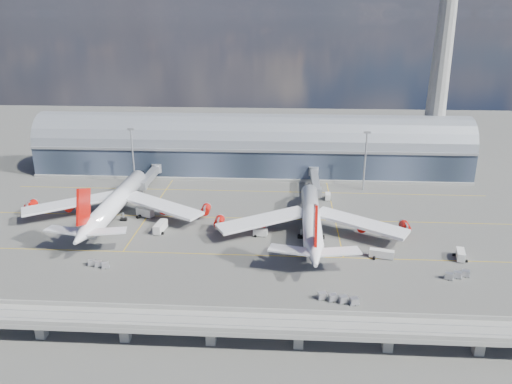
# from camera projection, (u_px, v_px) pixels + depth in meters

# --- Properties ---
(ground) EXTENTS (500.00, 500.00, 0.00)m
(ground) POSITION_uv_depth(u_px,v_px,m) (235.00, 241.00, 166.61)
(ground) COLOR #474744
(ground) RESTS_ON ground
(taxi_lines) EXTENTS (200.00, 80.12, 0.01)m
(taxi_lines) POSITION_uv_depth(u_px,v_px,m) (241.00, 216.00, 187.38)
(taxi_lines) COLOR gold
(taxi_lines) RESTS_ON ground
(terminal) EXTENTS (200.00, 30.00, 28.00)m
(terminal) POSITION_uv_depth(u_px,v_px,m) (251.00, 149.00, 236.07)
(terminal) COLOR #202835
(terminal) RESTS_ON ground
(control_tower) EXTENTS (19.00, 19.00, 103.00)m
(control_tower) POSITION_uv_depth(u_px,v_px,m) (442.00, 61.00, 222.34)
(control_tower) COLOR gray
(control_tower) RESTS_ON ground
(guideway) EXTENTS (220.00, 8.50, 7.20)m
(guideway) POSITION_uv_depth(u_px,v_px,m) (211.00, 324.00, 113.14)
(guideway) COLOR gray
(guideway) RESTS_ON ground
(floodlight_mast_left) EXTENTS (3.00, 0.70, 25.70)m
(floodlight_mast_left) POSITION_uv_depth(u_px,v_px,m) (133.00, 155.00, 216.55)
(floodlight_mast_left) COLOR gray
(floodlight_mast_left) RESTS_ON ground
(floodlight_mast_right) EXTENTS (3.00, 0.70, 25.70)m
(floodlight_mast_right) POSITION_uv_depth(u_px,v_px,m) (365.00, 159.00, 210.84)
(floodlight_mast_right) COLOR gray
(floodlight_mast_right) RESTS_ON ground
(airliner_left) EXTENTS (69.62, 73.08, 22.34)m
(airliner_left) POSITION_uv_depth(u_px,v_px,m) (115.00, 203.00, 182.63)
(airliner_left) COLOR white
(airliner_left) RESTS_ON ground
(airliner_right) EXTENTS (66.88, 69.88, 22.22)m
(airliner_right) POSITION_uv_depth(u_px,v_px,m) (311.00, 220.00, 168.83)
(airliner_right) COLOR white
(airliner_right) RESTS_ON ground
(jet_bridge_left) EXTENTS (4.40, 28.00, 7.25)m
(jet_bridge_left) POSITION_uv_depth(u_px,v_px,m) (151.00, 175.00, 217.19)
(jet_bridge_left) COLOR gray
(jet_bridge_left) RESTS_ON ground
(jet_bridge_right) EXTENTS (4.40, 32.00, 7.25)m
(jet_bridge_right) POSITION_uv_depth(u_px,v_px,m) (315.00, 180.00, 211.30)
(jet_bridge_right) COLOR gray
(jet_bridge_right) RESTS_ON ground
(service_truck_0) EXTENTS (3.53, 8.08, 3.24)m
(service_truck_0) POSITION_uv_depth(u_px,v_px,m) (160.00, 227.00, 173.47)
(service_truck_0) COLOR beige
(service_truck_0) RESTS_ON ground
(service_truck_1) EXTENTS (4.96, 2.78, 2.75)m
(service_truck_1) POSITION_uv_depth(u_px,v_px,m) (260.00, 232.00, 169.95)
(service_truck_1) COLOR beige
(service_truck_1) RESTS_ON ground
(service_truck_2) EXTENTS (7.79, 3.86, 2.72)m
(service_truck_2) POSITION_uv_depth(u_px,v_px,m) (382.00, 254.00, 154.60)
(service_truck_2) COLOR beige
(service_truck_2) RESTS_ON ground
(service_truck_3) EXTENTS (3.54, 6.37, 2.91)m
(service_truck_3) POSITION_uv_depth(u_px,v_px,m) (460.00, 255.00, 153.85)
(service_truck_3) COLOR beige
(service_truck_3) RESTS_ON ground
(service_truck_4) EXTENTS (2.36, 4.55, 2.60)m
(service_truck_4) POSITION_uv_depth(u_px,v_px,m) (328.00, 196.00, 203.45)
(service_truck_4) COLOR beige
(service_truck_4) RESTS_ON ground
(service_truck_5) EXTENTS (7.25, 5.30, 3.29)m
(service_truck_5) POSITION_uv_depth(u_px,v_px,m) (145.00, 212.00, 186.20)
(service_truck_5) COLOR beige
(service_truck_5) RESTS_ON ground
(cargo_train_0) EXTENTS (7.52, 3.70, 1.65)m
(cargo_train_0) POSITION_uv_depth(u_px,v_px,m) (98.00, 264.00, 149.44)
(cargo_train_0) COLOR gray
(cargo_train_0) RESTS_ON ground
(cargo_train_1) EXTENTS (11.11, 4.49, 1.84)m
(cargo_train_1) POSITION_uv_depth(u_px,v_px,m) (338.00, 298.00, 131.23)
(cargo_train_1) COLOR gray
(cargo_train_1) RESTS_ON ground
(cargo_train_2) EXTENTS (8.29, 4.34, 1.83)m
(cargo_train_2) POSITION_uv_depth(u_px,v_px,m) (457.00, 275.00, 143.11)
(cargo_train_2) COLOR gray
(cargo_train_2) RESTS_ON ground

